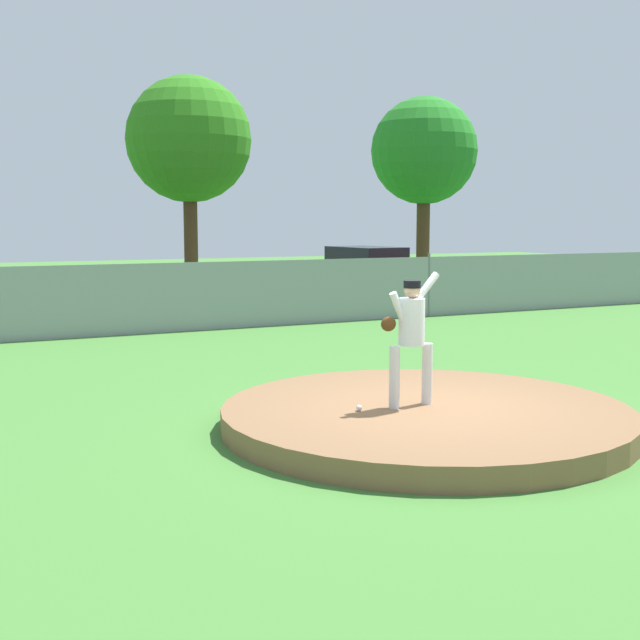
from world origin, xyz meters
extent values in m
plane|color=#427A33|center=(0.00, 6.00, 0.00)|extent=(80.00, 80.00, 0.00)
cube|color=#2B2B2D|center=(0.00, 14.50, 0.00)|extent=(44.00, 7.00, 0.01)
cylinder|color=brown|center=(0.00, 0.00, 0.14)|extent=(5.05, 5.05, 0.28)
cylinder|color=silver|center=(-0.42, 0.06, 0.66)|extent=(0.13, 0.13, 0.76)
cylinder|color=silver|center=(0.08, 0.10, 0.66)|extent=(0.13, 0.13, 0.76)
cylinder|color=silver|center=(-0.17, 0.08, 1.33)|extent=(0.32, 0.32, 0.58)
cylinder|color=silver|center=(0.01, 0.08, 1.71)|extent=(0.43, 0.12, 0.44)
cylinder|color=silver|center=(-0.35, 0.08, 1.48)|extent=(0.29, 0.11, 0.46)
ellipsoid|color=#4C2D14|center=(-0.47, 0.13, 1.31)|extent=(0.20, 0.12, 0.18)
sphere|color=tan|center=(-0.17, 0.08, 1.72)|extent=(0.20, 0.20, 0.20)
cylinder|color=black|center=(-0.17, 0.08, 1.79)|extent=(0.21, 0.21, 0.09)
sphere|color=white|center=(-0.87, 0.13, 0.31)|extent=(0.07, 0.07, 0.07)
cube|color=gray|center=(0.00, 10.00, 0.80)|extent=(33.94, 0.03, 1.60)
cylinder|color=slate|center=(6.79, 10.00, 0.85)|extent=(0.07, 0.07, 1.70)
cube|color=#A81919|center=(7.62, 14.87, 0.71)|extent=(2.08, 4.86, 0.78)
cube|color=black|center=(7.62, 14.87, 1.41)|extent=(1.78, 2.72, 0.63)
cylinder|color=black|center=(7.51, 16.34, 0.32)|extent=(1.82, 0.77, 0.64)
cylinder|color=black|center=(7.73, 13.40, 0.32)|extent=(1.82, 0.77, 0.64)
cylinder|color=#4C331E|center=(3.72, 21.23, 1.96)|extent=(0.52, 0.52, 3.93)
sphere|color=#2F7D1A|center=(3.72, 21.23, 5.55)|extent=(4.62, 4.62, 4.62)
cylinder|color=#4C331E|center=(14.76, 22.29, 2.00)|extent=(0.59, 0.59, 4.00)
sphere|color=#247E22|center=(14.76, 22.29, 5.63)|extent=(4.68, 4.68, 4.68)
camera|label=1|loc=(-5.57, -8.24, 2.54)|focal=45.74mm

